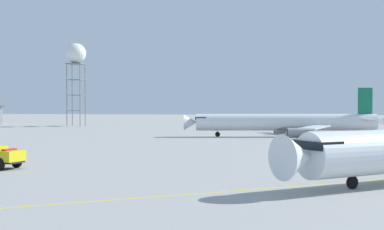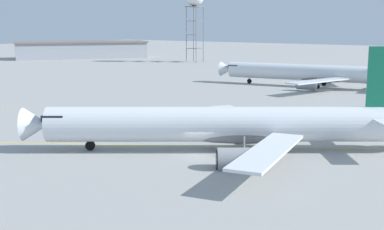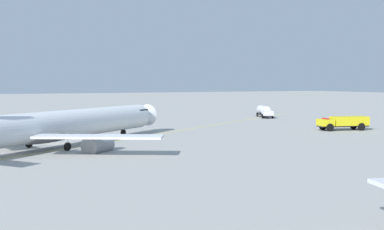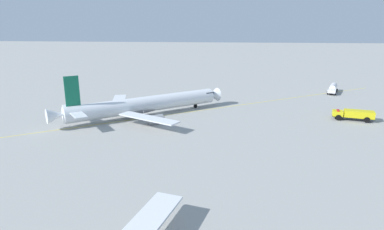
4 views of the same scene
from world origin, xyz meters
TOP-DOWN VIEW (x-y plane):
  - ground_plane at (0.00, 0.00)m, footprint 600.00×600.00m
  - airliner_main at (1.48, 3.72)m, footprint 38.73×31.80m
  - fuel_tanker_truck at (-55.31, -30.14)m, footprint 5.47×9.30m
  - fire_tender_truck at (-50.32, 2.71)m, footprint 9.67×4.82m
  - taxiway_centreline at (3.51, 7.18)m, footprint 146.95×94.67m

SIDE VIEW (x-z plane):
  - ground_plane at x=0.00m, z-range 0.00..0.00m
  - taxiway_centreline at x=3.51m, z-range 0.00..0.01m
  - fire_tender_truck at x=-50.32m, z-range 0.28..2.78m
  - fuel_tanker_truck at x=-55.31m, z-range 0.14..3.01m
  - airliner_main at x=1.48m, z-range -3.25..8.85m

